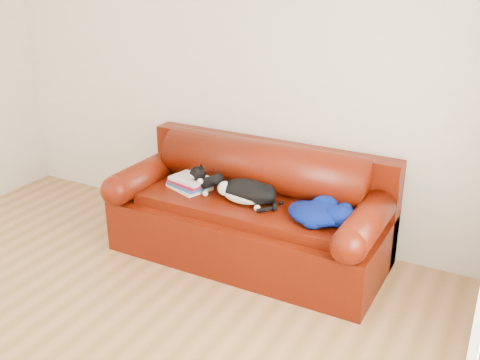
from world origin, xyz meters
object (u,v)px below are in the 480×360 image
(cat, at_px, (246,192))
(blanket, at_px, (321,212))
(sofa_base, at_px, (249,229))
(book_stack, at_px, (190,183))

(cat, distance_m, blanket, 0.60)
(sofa_base, distance_m, blanket, 0.70)
(sofa_base, bearing_deg, book_stack, -174.98)
(sofa_base, height_order, book_stack, book_stack)
(sofa_base, distance_m, book_stack, 0.59)
(book_stack, distance_m, blanket, 1.12)
(book_stack, height_order, blanket, blanket)
(book_stack, distance_m, cat, 0.52)
(book_stack, xyz_separation_m, blanket, (1.12, -0.05, 0.02))
(cat, height_order, blanket, cat)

